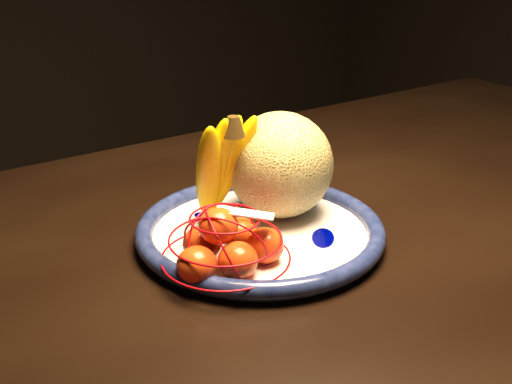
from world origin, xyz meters
TOP-DOWN VIEW (x-y plane):
  - dining_table at (-0.11, -0.09)m, footprint 1.62×0.99m
  - fruit_bowl at (-0.37, -0.08)m, footprint 0.35×0.35m
  - cantaloupe at (-0.31, -0.05)m, footprint 0.15×0.15m
  - banana_bunch at (-0.40, -0.03)m, footprint 0.12×0.11m
  - mandarin_bag at (-0.46, -0.13)m, footprint 0.20×0.20m
  - price_tag at (-0.44, -0.14)m, footprint 0.07×0.07m

SIDE VIEW (x-z plane):
  - dining_table at x=-0.11m, z-range 0.31..1.11m
  - fruit_bowl at x=-0.37m, z-range 0.80..0.83m
  - mandarin_bag at x=-0.46m, z-range 0.79..0.89m
  - price_tag at x=-0.44m, z-range 0.88..0.89m
  - cantaloupe at x=-0.31m, z-range 0.81..0.97m
  - banana_bunch at x=-0.40m, z-range 0.81..0.99m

